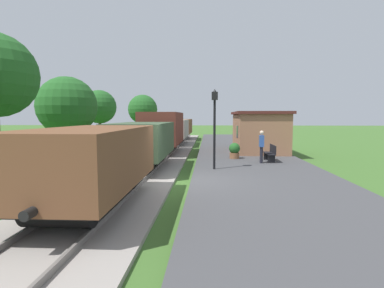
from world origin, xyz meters
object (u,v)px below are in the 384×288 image
person_waiting (261,145)px  tree_field_left (99,107)px  freight_train (163,134)px  tree_trackside_far (67,106)px  tree_field_distant (143,109)px  potted_planter (234,150)px  bench_near_hut (271,153)px  lamp_post_near (215,114)px  bench_down_platform (249,140)px  station_hut (259,131)px

person_waiting → tree_field_left: bearing=-37.4°
freight_train → tree_trackside_far: 6.79m
freight_train → person_waiting: (6.05, -5.35, -0.28)m
freight_train → tree_field_distant: (-4.36, 13.58, 2.04)m
freight_train → potted_planter: bearing=-37.8°
tree_field_left → tree_field_distant: bearing=69.1°
bench_near_hut → person_waiting: bearing=-135.2°
tree_trackside_far → lamp_post_near: bearing=-32.7°
freight_train → bench_near_hut: bearing=-35.5°
person_waiting → tree_field_left: 17.92m
bench_down_platform → station_hut: bearing=-87.9°
tree_trackside_far → tree_field_distant: tree_trackside_far is taller
freight_train → tree_field_distant: size_ratio=6.26×
station_hut → lamp_post_near: 8.24m
person_waiting → tree_field_distant: tree_field_distant is taller
person_waiting → tree_trackside_far: (-12.50, 4.42, 2.20)m
bench_near_hut → bench_down_platform: 8.82m
station_hut → person_waiting: bearing=-97.7°
lamp_post_near → tree_field_left: (-10.52, 14.07, 0.78)m
freight_train → tree_field_distant: tree_field_distant is taller
tree_field_left → tree_field_distant: (2.61, 6.85, -0.07)m
potted_planter → lamp_post_near: 4.36m
potted_planter → bench_near_hut: bearing=-28.8°
freight_train → tree_field_left: size_ratio=6.32×
bench_near_hut → tree_trackside_far: (-13.10, 3.82, 2.67)m
bench_near_hut → person_waiting: size_ratio=0.88×
bench_near_hut → tree_field_distant: (-11.02, 18.32, 2.78)m
freight_train → station_hut: size_ratio=5.62×
station_hut → tree_field_distant: 17.57m
tree_trackside_far → bench_near_hut: bearing=-16.2°
station_hut → tree_field_distant: size_ratio=1.11×
tree_field_distant → person_waiting: bearing=-61.2°
freight_train → station_hut: bearing=1.1°
potted_planter → tree_field_distant: bearing=117.9°
potted_planter → tree_trackside_far: bearing=166.1°
potted_planter → tree_field_distant: size_ratio=0.18×
freight_train → tree_field_left: (-6.98, 6.73, 2.11)m
station_hut → tree_field_distant: (-11.16, 13.45, 1.85)m
bench_near_hut → tree_trackside_far: bearing=163.8°
freight_train → lamp_post_near: lamp_post_near is taller
person_waiting → tree_field_left: tree_field_left is taller
person_waiting → tree_field_distant: 21.73m
station_hut → bench_near_hut: size_ratio=3.87×
bench_down_platform → lamp_post_near: lamp_post_near is taller
potted_planter → tree_trackside_far: tree_trackside_far is taller
station_hut → potted_planter: (-2.01, -3.85, -0.93)m
bench_down_platform → tree_field_distant: size_ratio=0.29×
bench_down_platform → tree_field_left: size_ratio=0.29×
bench_down_platform → potted_planter: size_ratio=1.64×
freight_train → station_hut: station_hut is taller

